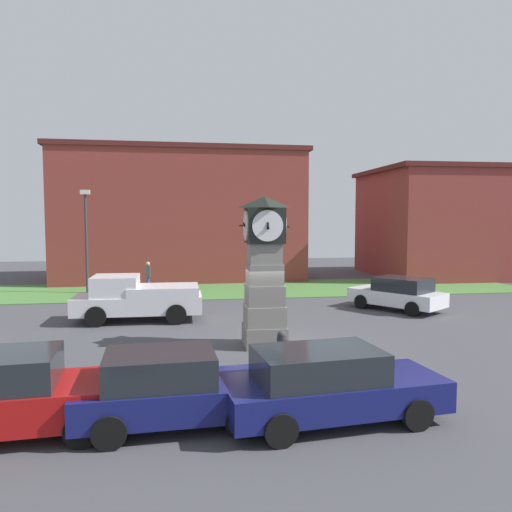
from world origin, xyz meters
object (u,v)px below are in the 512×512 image
(clock_tower, at_px, (264,274))
(car_by_building, at_px, (329,385))
(pickup_truck, at_px, (138,298))
(car_near_tower, at_px, (170,388))
(car_navy_sedan, at_px, (3,394))
(bollard_near_tower, at_px, (302,384))
(bollard_mid_row, at_px, (288,362))
(bollard_far_row, at_px, (282,349))
(car_far_lot, at_px, (398,293))
(pedestrian_near_bench, at_px, (148,275))
(street_lamp_near_road, at_px, (86,233))

(clock_tower, height_order, car_by_building, clock_tower)
(car_by_building, xyz_separation_m, pickup_truck, (-4.78, 10.82, 0.16))
(clock_tower, distance_m, car_near_tower, 6.79)
(car_navy_sedan, height_order, car_by_building, car_navy_sedan)
(clock_tower, xyz_separation_m, bollard_near_tower, (-0.04, -5.41, -1.83))
(bollard_mid_row, bearing_deg, car_navy_sedan, -160.46)
(bollard_mid_row, bearing_deg, bollard_far_row, 84.80)
(car_navy_sedan, relative_size, car_far_lot, 1.06)
(car_by_building, bearing_deg, car_far_lot, 59.98)
(car_far_lot, bearing_deg, car_by_building, -120.02)
(bollard_near_tower, height_order, bollard_far_row, bollard_near_tower)
(car_far_lot, bearing_deg, car_navy_sedan, -139.04)
(car_navy_sedan, xyz_separation_m, car_far_lot, (13.00, 11.28, -0.05))
(car_near_tower, bearing_deg, car_by_building, -4.63)
(car_navy_sedan, bearing_deg, bollard_far_row, 30.47)
(bollard_far_row, bearing_deg, bollard_mid_row, -95.20)
(car_near_tower, height_order, pedestrian_near_bench, pedestrian_near_bench)
(pickup_truck, relative_size, pedestrian_near_bench, 2.91)
(bollard_far_row, bearing_deg, street_lamp_near_road, 118.22)
(pickup_truck, height_order, street_lamp_near_road, street_lamp_near_road)
(car_by_building, distance_m, pedestrian_near_bench, 19.04)
(bollard_near_tower, height_order, pedestrian_near_bench, pedestrian_near_bench)
(bollard_mid_row, relative_size, bollard_far_row, 1.12)
(car_near_tower, distance_m, pickup_truck, 10.68)
(bollard_near_tower, height_order, car_navy_sedan, car_navy_sedan)
(clock_tower, distance_m, pedestrian_near_bench, 13.10)
(street_lamp_near_road, bearing_deg, clock_tower, -57.84)
(bollard_mid_row, bearing_deg, car_by_building, -81.52)
(car_navy_sedan, distance_m, car_by_building, 6.35)
(bollard_mid_row, relative_size, street_lamp_near_road, 0.20)
(car_by_building, xyz_separation_m, car_far_lot, (6.66, 11.52, -0.01))
(bollard_far_row, xyz_separation_m, pickup_truck, (-4.56, 6.98, 0.41))
(clock_tower, bearing_deg, bollard_far_row, -87.36)
(bollard_mid_row, xyz_separation_m, pedestrian_near_bench, (-4.54, 16.04, 0.42))
(car_navy_sedan, relative_size, pickup_truck, 0.92)
(bollard_near_tower, distance_m, pickup_truck, 10.96)
(car_navy_sedan, bearing_deg, street_lamp_near_road, 95.76)
(car_near_tower, bearing_deg, car_navy_sedan, -179.57)
(car_far_lot, bearing_deg, pedestrian_near_bench, 149.23)
(clock_tower, height_order, pickup_truck, clock_tower)
(pedestrian_near_bench, bearing_deg, street_lamp_near_road, 174.18)
(bollard_mid_row, distance_m, bollard_far_row, 1.49)
(clock_tower, height_order, car_navy_sedan, clock_tower)
(pedestrian_near_bench, bearing_deg, car_near_tower, -84.64)
(bollard_near_tower, height_order, car_by_building, car_by_building)
(clock_tower, height_order, bollard_far_row, clock_tower)
(pickup_truck, bearing_deg, car_navy_sedan, -98.42)
(car_navy_sedan, xyz_separation_m, car_near_tower, (3.15, 0.02, -0.05))
(bollard_mid_row, distance_m, car_near_tower, 3.54)
(car_far_lot, relative_size, pickup_truck, 0.87)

